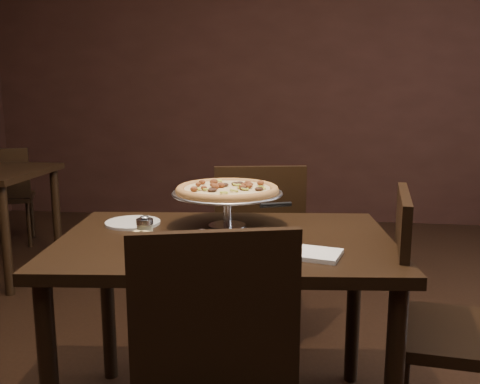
# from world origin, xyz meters

# --- Properties ---
(room) EXTENTS (6.04, 7.04, 2.84)m
(room) POSITION_xyz_m (0.06, 0.03, 1.40)
(room) COLOR black
(room) RESTS_ON ground
(dining_table) EXTENTS (1.34, 0.97, 0.79)m
(dining_table) POSITION_xyz_m (0.00, -0.02, 0.68)
(dining_table) COLOR black
(dining_table) RESTS_ON ground
(pizza_stand) EXTENTS (0.45, 0.45, 0.19)m
(pizza_stand) POSITION_xyz_m (-0.02, 0.15, 0.94)
(pizza_stand) COLOR #B2B3B9
(pizza_stand) RESTS_ON dining_table
(parmesan_shaker) EXTENTS (0.06, 0.06, 0.11)m
(parmesan_shaker) POSITION_xyz_m (-0.27, -0.14, 0.84)
(parmesan_shaker) COLOR beige
(parmesan_shaker) RESTS_ON dining_table
(pepper_flake_shaker) EXTENTS (0.05, 0.05, 0.09)m
(pepper_flake_shaker) POSITION_xyz_m (-0.04, -0.24, 0.83)
(pepper_flake_shaker) COLOR maroon
(pepper_flake_shaker) RESTS_ON dining_table
(packet_caddy) EXTENTS (0.08, 0.08, 0.07)m
(packet_caddy) POSITION_xyz_m (-0.27, -0.20, 0.81)
(packet_caddy) COLOR black
(packet_caddy) RESTS_ON dining_table
(napkin_stack) EXTENTS (0.18, 0.18, 0.02)m
(napkin_stack) POSITION_xyz_m (0.35, -0.20, 0.79)
(napkin_stack) COLOR white
(napkin_stack) RESTS_ON dining_table
(plate_left) EXTENTS (0.23, 0.23, 0.01)m
(plate_left) POSITION_xyz_m (-0.41, 0.14, 0.79)
(plate_left) COLOR white
(plate_left) RESTS_ON dining_table
(plate_near) EXTENTS (0.26, 0.26, 0.01)m
(plate_near) POSITION_xyz_m (0.16, -0.28, 0.79)
(plate_near) COLOR white
(plate_near) RESTS_ON dining_table
(serving_spatula) EXTENTS (0.15, 0.15, 0.02)m
(serving_spatula) POSITION_xyz_m (0.20, -0.09, 0.93)
(serving_spatula) COLOR #B2B3B9
(serving_spatula) RESTS_ON pizza_stand
(chair_far) EXTENTS (0.53, 0.53, 0.97)m
(chair_far) POSITION_xyz_m (0.05, 0.75, 0.53)
(chair_far) COLOR black
(chair_far) RESTS_ON ground
(chair_side) EXTENTS (0.51, 0.51, 0.98)m
(chair_side) POSITION_xyz_m (0.78, -0.05, 0.54)
(chair_side) COLOR black
(chair_side) RESTS_ON ground
(bg_chair_far) EXTENTS (0.53, 0.53, 0.86)m
(bg_chair_far) POSITION_xyz_m (-2.25, 2.23, 0.47)
(bg_chair_far) COLOR black
(bg_chair_far) RESTS_ON ground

